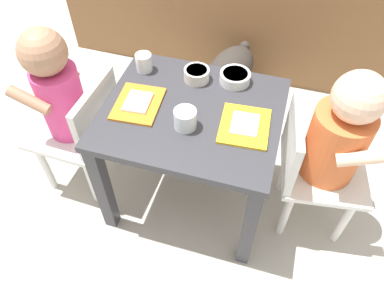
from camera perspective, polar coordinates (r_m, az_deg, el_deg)
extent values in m
plane|color=#B2ADA3|center=(1.55, 0.00, -7.34)|extent=(7.00, 7.00, 0.00)
cube|color=#333338|center=(1.20, 0.00, 4.70)|extent=(0.57, 0.49, 0.03)
cube|color=#333338|center=(1.32, -13.36, -6.70)|extent=(0.04, 0.04, 0.44)
cube|color=#333338|center=(1.23, 8.72, -12.39)|extent=(0.04, 0.04, 0.44)
cube|color=#333338|center=(1.57, -6.69, 5.71)|extent=(0.04, 0.04, 0.44)
cube|color=#333338|center=(1.49, 11.80, 1.81)|extent=(0.04, 0.04, 0.44)
cube|color=silver|center=(1.46, -17.74, 2.10)|extent=(0.29, 0.29, 0.02)
cube|color=silver|center=(1.32, -14.24, 4.39)|extent=(0.03, 0.27, 0.22)
cylinder|color=#D83F7F|center=(1.37, -19.10, 6.13)|extent=(0.15, 0.15, 0.26)
sphere|color=#A87A5B|center=(1.25, -21.81, 12.88)|extent=(0.15, 0.15, 0.15)
cylinder|color=silver|center=(1.66, -17.82, 1.96)|extent=(0.03, 0.03, 0.26)
cylinder|color=silver|center=(1.57, -21.43, -3.16)|extent=(0.03, 0.03, 0.26)
cylinder|color=silver|center=(1.57, -11.68, 0.32)|extent=(0.03, 0.03, 0.26)
cylinder|color=silver|center=(1.47, -15.11, -5.25)|extent=(0.03, 0.03, 0.26)
cylinder|color=#A87A5B|center=(1.40, -19.65, 10.79)|extent=(0.15, 0.05, 0.09)
cylinder|color=#A87A5B|center=(1.31, -23.54, 6.11)|extent=(0.15, 0.05, 0.09)
cube|color=silver|center=(1.35, 19.38, -3.77)|extent=(0.32, 0.32, 0.02)
cube|color=silver|center=(1.23, 15.01, 0.20)|extent=(0.06, 0.27, 0.22)
cylinder|color=#D86633|center=(1.25, 20.94, 0.02)|extent=(0.18, 0.18, 0.25)
sphere|color=beige|center=(1.12, 24.14, 6.50)|extent=(0.15, 0.15, 0.15)
cylinder|color=silver|center=(1.43, 22.17, -10.78)|extent=(0.03, 0.03, 0.26)
cylinder|color=silver|center=(1.54, 21.40, -4.39)|extent=(0.03, 0.03, 0.26)
cylinder|color=silver|center=(1.38, 14.11, -10.17)|extent=(0.03, 0.03, 0.26)
cylinder|color=silver|center=(1.50, 14.04, -3.63)|extent=(0.03, 0.03, 0.26)
cylinder|color=beige|center=(1.15, 24.57, -1.95)|extent=(0.15, 0.06, 0.09)
cylinder|color=beige|center=(1.29, 23.40, 4.96)|extent=(0.15, 0.06, 0.09)
ellipsoid|color=#332D28|center=(1.79, 5.78, 11.00)|extent=(0.26, 0.38, 0.17)
sphere|color=#332D28|center=(1.61, 2.87, 8.38)|extent=(0.13, 0.13, 0.13)
sphere|color=black|center=(1.59, 2.13, 7.34)|extent=(0.06, 0.06, 0.06)
torus|color=green|center=(1.65, 3.41, 8.74)|extent=(0.11, 0.05, 0.11)
sphere|color=#332D28|center=(1.89, 8.05, 14.51)|extent=(0.05, 0.05, 0.05)
cylinder|color=#332D28|center=(1.82, 2.57, 6.59)|extent=(0.04, 0.04, 0.12)
cylinder|color=#332D28|center=(1.79, 5.77, 5.41)|extent=(0.04, 0.04, 0.12)
cylinder|color=#332D28|center=(1.96, 5.18, 9.94)|extent=(0.04, 0.04, 0.12)
cylinder|color=#332D28|center=(1.93, 8.21, 8.88)|extent=(0.04, 0.04, 0.12)
cube|color=orange|center=(1.22, -8.21, 6.11)|extent=(0.15, 0.19, 0.01)
cube|color=white|center=(1.21, -8.25, 6.38)|extent=(0.08, 0.10, 0.01)
cube|color=gold|center=(1.15, 8.02, 2.75)|extent=(0.16, 0.18, 0.01)
cube|color=white|center=(1.14, 8.06, 3.03)|extent=(0.09, 0.10, 0.01)
cylinder|color=white|center=(1.12, -0.99, 3.84)|extent=(0.07, 0.07, 0.06)
cylinder|color=silver|center=(1.13, -0.98, 3.25)|extent=(0.06, 0.06, 0.03)
cylinder|color=white|center=(1.34, -7.35, 12.23)|extent=(0.06, 0.06, 0.06)
cylinder|color=silver|center=(1.34, -7.31, 11.90)|extent=(0.05, 0.05, 0.04)
cylinder|color=white|center=(1.29, 6.56, 10.05)|extent=(0.10, 0.10, 0.04)
cylinder|color=#B26633|center=(1.28, 6.62, 10.58)|extent=(0.08, 0.08, 0.01)
cylinder|color=silver|center=(1.29, 0.71, 10.54)|extent=(0.09, 0.09, 0.04)
cylinder|color=gold|center=(1.28, 0.72, 11.16)|extent=(0.07, 0.07, 0.01)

